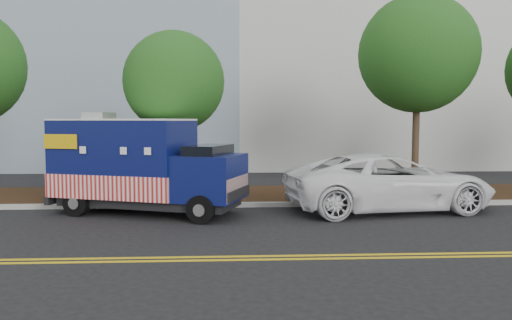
{
  "coord_description": "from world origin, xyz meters",
  "views": [
    {
      "loc": [
        1.47,
        -14.42,
        2.77
      ],
      "look_at": [
        2.26,
        0.6,
        1.58
      ],
      "focal_mm": 35.0,
      "sensor_mm": 36.0,
      "label": 1
    }
  ],
  "objects": [
    {
      "name": "ground",
      "position": [
        0.0,
        0.0,
        0.0
      ],
      "size": [
        120.0,
        120.0,
        0.0
      ],
      "primitive_type": "plane",
      "color": "black",
      "rests_on": "ground"
    },
    {
      "name": "food_truck",
      "position": [
        -1.23,
        0.53,
        1.36
      ],
      "size": [
        6.06,
        3.81,
        3.01
      ],
      "rotation": [
        0.0,
        0.0,
        -0.33
      ],
      "color": "black",
      "rests_on": "ground"
    },
    {
      "name": "white_car",
      "position": [
        6.35,
        0.58,
        0.88
      ],
      "size": [
        6.67,
        3.76,
        1.76
      ],
      "primitive_type": "imported",
      "rotation": [
        0.0,
        0.0,
        1.71
      ],
      "color": "white",
      "rests_on": "ground"
    },
    {
      "name": "tree_b",
      "position": [
        -0.41,
        2.79,
        4.08
      ],
      "size": [
        3.42,
        3.42,
        5.8
      ],
      "color": "#38281C",
      "rests_on": "ground"
    },
    {
      "name": "tree_c",
      "position": [
        8.41,
        3.85,
        5.21
      ],
      "size": [
        4.34,
        4.34,
        7.39
      ],
      "color": "#38281C",
      "rests_on": "ground"
    },
    {
      "name": "centerline_far",
      "position": [
        0.0,
        -4.7,
        0.01
      ],
      "size": [
        120.0,
        0.1,
        0.01
      ],
      "primitive_type": "cube",
      "color": "gold",
      "rests_on": "ground"
    },
    {
      "name": "mulch_strip",
      "position": [
        0.0,
        3.5,
        0.07
      ],
      "size": [
        120.0,
        4.0,
        0.15
      ],
      "primitive_type": "cube",
      "color": "black",
      "rests_on": "ground"
    },
    {
      "name": "curb",
      "position": [
        0.0,
        1.4,
        0.07
      ],
      "size": [
        120.0,
        0.18,
        0.15
      ],
      "primitive_type": "cube",
      "color": "#9E9E99",
      "rests_on": "ground"
    },
    {
      "name": "sign_post",
      "position": [
        -3.53,
        1.81,
        1.2
      ],
      "size": [
        0.06,
        0.06,
        2.4
      ],
      "primitive_type": "cube",
      "color": "#473828",
      "rests_on": "ground"
    },
    {
      "name": "centerline_near",
      "position": [
        0.0,
        -4.45,
        0.01
      ],
      "size": [
        120.0,
        0.1,
        0.01
      ],
      "primitive_type": "cube",
      "color": "gold",
      "rests_on": "ground"
    }
  ]
}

